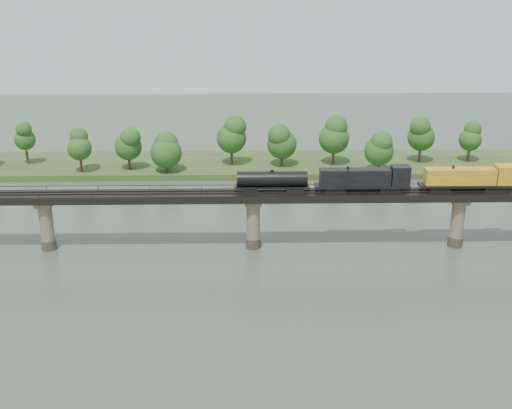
{
  "coord_description": "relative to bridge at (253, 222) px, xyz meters",
  "views": [
    {
      "loc": [
        -1.76,
        -85.91,
        51.16
      ],
      "look_at": [
        0.54,
        30.0,
        9.0
      ],
      "focal_mm": 45.0,
      "sensor_mm": 36.0,
      "label": 1
    }
  ],
  "objects": [
    {
      "name": "far_bank",
      "position": [
        0.0,
        55.0,
        -4.66
      ],
      "size": [
        300.0,
        24.0,
        1.6
      ],
      "primitive_type": "cube",
      "color": "#2D451B",
      "rests_on": "ground"
    },
    {
      "name": "bridge_superstructure",
      "position": [
        0.0,
        0.0,
        6.33
      ],
      "size": [
        220.0,
        4.9,
        0.75
      ],
      "color": "black",
      "rests_on": "bridge"
    },
    {
      "name": "freight_train",
      "position": [
        34.39,
        0.0,
        8.46
      ],
      "size": [
        73.7,
        2.87,
        5.07
      ],
      "color": "black",
      "rests_on": "bridge"
    },
    {
      "name": "ground",
      "position": [
        0.0,
        -30.0,
        -5.46
      ],
      "size": [
        400.0,
        400.0,
        0.0
      ],
      "primitive_type": "plane",
      "color": "#324032",
      "rests_on": "ground"
    },
    {
      "name": "far_treeline",
      "position": [
        -8.21,
        50.52,
        3.37
      ],
      "size": [
        289.06,
        17.54,
        13.6
      ],
      "color": "#382619",
      "rests_on": "far_bank"
    },
    {
      "name": "bridge",
      "position": [
        0.0,
        0.0,
        0.0
      ],
      "size": [
        236.0,
        30.0,
        11.5
      ],
      "color": "#473A2D",
      "rests_on": "ground"
    }
  ]
}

